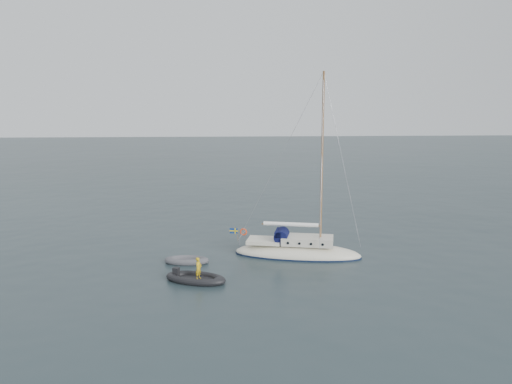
{
  "coord_description": "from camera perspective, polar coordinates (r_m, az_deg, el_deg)",
  "views": [
    {
      "loc": [
        -2.45,
        -30.84,
        9.8
      ],
      "look_at": [
        0.07,
        0.0,
        4.64
      ],
      "focal_mm": 35.0,
      "sensor_mm": 36.0,
      "label": 1
    }
  ],
  "objects": [
    {
      "name": "rib",
      "position": [
        29.28,
        -6.94,
        -9.69
      ],
      "size": [
        3.66,
        1.67,
        1.46
      ],
      "rotation": [
        0.0,
        0.0,
        -0.38
      ],
      "color": "black",
      "rests_on": "ground"
    },
    {
      "name": "dinghy",
      "position": [
        32.68,
        -7.94,
        -7.75
      ],
      "size": [
        2.87,
        1.3,
        0.41
      ],
      "rotation": [
        0.0,
        0.0,
        -0.11
      ],
      "color": "#545459",
      "rests_on": "ground"
    },
    {
      "name": "ground",
      "position": [
        32.45,
        -0.12,
        -8.11
      ],
      "size": [
        300.0,
        300.0,
        0.0
      ],
      "primitive_type": "plane",
      "color": "black",
      "rests_on": "ground"
    },
    {
      "name": "sailboat",
      "position": [
        33.82,
        4.79,
        -5.72
      ],
      "size": [
        8.95,
        2.68,
        12.74
      ],
      "rotation": [
        0.0,
        0.0,
        -0.25
      ],
      "color": "beige",
      "rests_on": "ground"
    }
  ]
}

